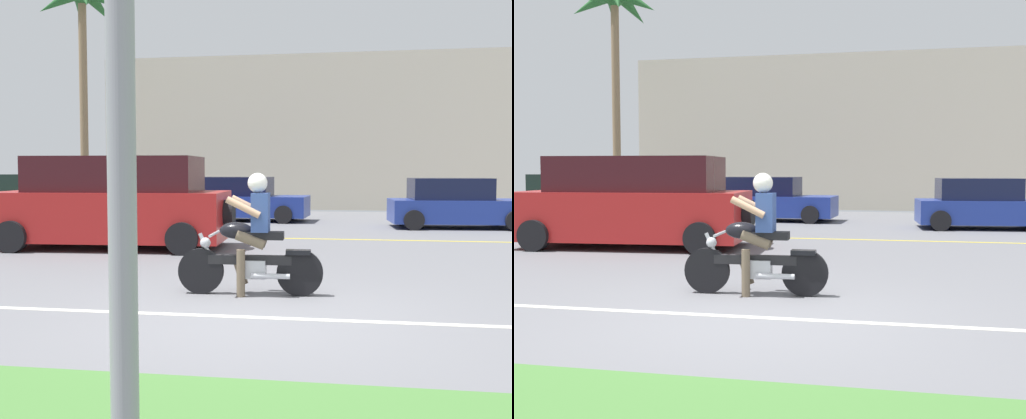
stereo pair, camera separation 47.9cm
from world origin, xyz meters
The scene contains 11 objects.
ground centered at (0.00, 3.00, -0.02)m, with size 56.00×30.00×0.04m, color slate.
lane_line_near centered at (0.00, -0.03, 0.00)m, with size 50.40×0.12×0.01m, color silver.
lane_line_far centered at (0.00, 8.00, 0.00)m, with size 50.40×0.12×0.01m, color yellow.
motorcyclist centered at (-0.29, 1.20, 0.68)m, with size 1.91×0.62×1.60m.
suv_nearby centered at (-3.99, 5.66, 0.94)m, with size 5.06×2.46×1.93m.
parked_car_0 centered at (-8.67, 11.07, 0.71)m, with size 4.12×2.14×1.52m.
parked_car_1 centered at (-2.78, 13.08, 0.67)m, with size 4.55×2.10×1.43m.
parked_car_2 centered at (3.86, 11.52, 0.67)m, with size 3.87×2.11×1.42m.
palm_tree_0 centered at (-9.54, 16.33, 7.80)m, with size 3.78×3.73×9.15m.
motorcyclist_distant centered at (-4.27, 8.07, 0.57)m, with size 0.55×1.61×1.35m.
building_far centered at (0.45, 21.00, 3.23)m, with size 20.41×4.00×6.47m, color beige.
Camera 2 is at (1.51, -6.58, 1.62)m, focal length 43.19 mm.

